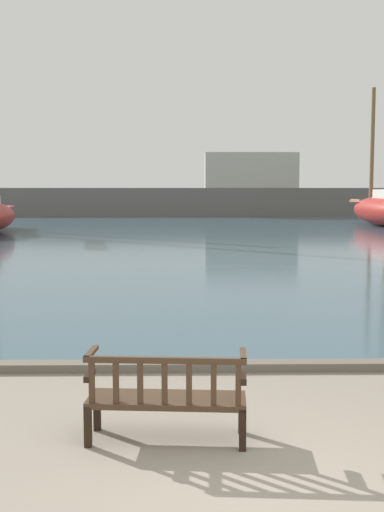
# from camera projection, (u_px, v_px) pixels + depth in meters

# --- Properties ---
(ground_plane) EXTENTS (160.00, 160.00, 0.00)m
(ground_plane) POSITION_uv_depth(u_px,v_px,m) (261.00, 500.00, 5.27)
(ground_plane) COLOR gray
(harbor_water) EXTENTS (100.00, 80.00, 0.08)m
(harbor_water) POSITION_uv_depth(u_px,v_px,m) (190.00, 223.00, 49.03)
(harbor_water) COLOR #385666
(harbor_water) RESTS_ON ground
(quay_edge_kerb) EXTENTS (40.00, 0.30, 0.12)m
(quay_edge_kerb) POSITION_uv_depth(u_px,v_px,m) (227.00, 366.00, 9.10)
(quay_edge_kerb) COLOR #675F54
(quay_edge_kerb) RESTS_ON ground
(park_bench) EXTENTS (1.63, 0.64, 0.92)m
(park_bench) POSITION_uv_depth(u_px,v_px,m) (166.00, 396.00, 6.46)
(park_bench) COLOR black
(park_bench) RESTS_ON ground
(far_breakwater) EXTENTS (50.82, 2.40, 6.14)m
(far_breakwater) POSITION_uv_depth(u_px,v_px,m) (198.00, 198.00, 61.41)
(far_breakwater) COLOR #66605B
(far_breakwater) RESTS_ON ground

